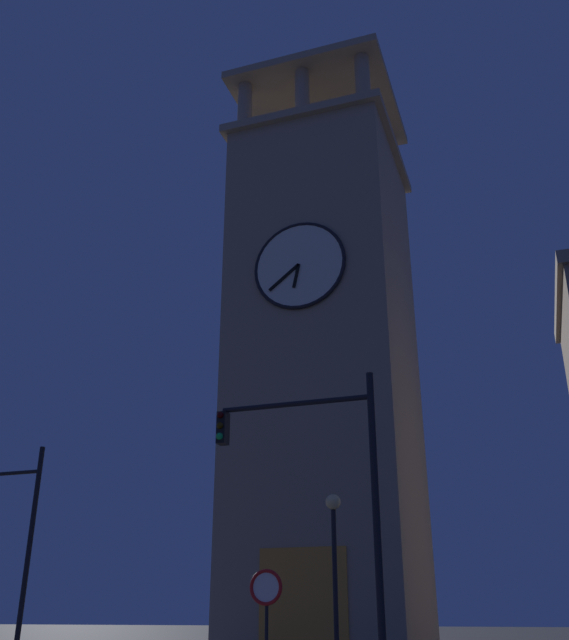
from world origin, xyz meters
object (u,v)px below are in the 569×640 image
traffic_signal_far (325,483)px  no_horn_sign (266,597)px  clocktower (327,367)px  street_lamp (334,549)px

traffic_signal_far → no_horn_sign: (1.75, -1.12, -2.26)m
clocktower → traffic_signal_far: clocktower is taller
clocktower → street_lamp: size_ratio=5.75×
clocktower → no_horn_sign: size_ratio=10.49×
no_horn_sign → clocktower: bearing=-80.9°
clocktower → street_lamp: (-2.48, 8.53, -8.44)m
clocktower → traffic_signal_far: bearing=105.2°
clocktower → traffic_signal_far: 16.31m
street_lamp → no_horn_sign: 4.53m
no_horn_sign → traffic_signal_far: bearing=147.5°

